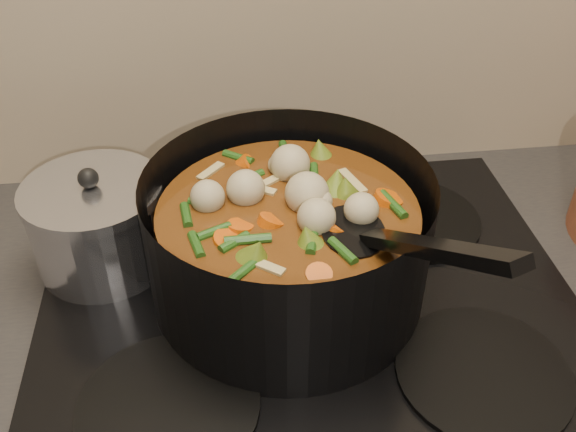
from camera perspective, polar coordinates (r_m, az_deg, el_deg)
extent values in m
cube|color=black|center=(0.78, 1.89, -9.73)|extent=(2.64, 0.64, 0.05)
cube|color=black|center=(0.76, 1.95, -7.94)|extent=(0.62, 0.54, 0.02)
cylinder|color=black|center=(0.66, -10.58, -16.24)|extent=(0.18, 0.18, 0.01)
cylinder|color=black|center=(0.71, 16.97, -13.18)|extent=(0.18, 0.18, 0.01)
cylinder|color=black|center=(0.84, -10.21, -1.91)|extent=(0.18, 0.18, 0.01)
cylinder|color=black|center=(0.88, 11.03, -0.25)|extent=(0.18, 0.18, 0.01)
cylinder|color=black|center=(0.71, 0.00, -2.01)|extent=(0.36, 0.36, 0.16)
cylinder|color=black|center=(0.76, 0.00, -6.24)|extent=(0.31, 0.31, 0.01)
cylinder|color=#633411|center=(0.72, 0.00, -2.81)|extent=(0.28, 0.28, 0.11)
cylinder|color=#D5600A|center=(0.69, 3.42, 0.65)|extent=(0.03, 0.03, 0.03)
cylinder|color=#D5600A|center=(0.75, 2.11, 3.60)|extent=(0.04, 0.04, 0.03)
cylinder|color=#D5600A|center=(0.76, -5.18, 4.16)|extent=(0.04, 0.04, 0.03)
cylinder|color=#D5600A|center=(0.68, -4.80, -0.17)|extent=(0.03, 0.04, 0.03)
cylinder|color=#D5600A|center=(0.62, -2.60, -4.43)|extent=(0.04, 0.04, 0.03)
cylinder|color=#D5600A|center=(0.67, 2.46, -1.20)|extent=(0.04, 0.04, 0.03)
cylinder|color=#D5600A|center=(0.71, 5.86, 1.29)|extent=(0.04, 0.04, 0.03)
cylinder|color=#D5600A|center=(0.77, 1.98, 5.04)|extent=(0.04, 0.03, 0.03)
cylinder|color=#D5600A|center=(0.72, -3.37, 2.29)|extent=(0.04, 0.04, 0.03)
sphere|color=tan|center=(0.69, 5.42, 1.72)|extent=(0.04, 0.04, 0.04)
sphere|color=tan|center=(0.73, 0.14, 4.35)|extent=(0.04, 0.04, 0.04)
sphere|color=tan|center=(0.69, -5.35, 1.90)|extent=(0.04, 0.04, 0.04)
sphere|color=tan|center=(0.63, -1.96, -2.00)|extent=(0.04, 0.04, 0.04)
sphere|color=tan|center=(0.66, 5.05, -0.27)|extent=(0.04, 0.04, 0.04)
sphere|color=tan|center=(0.72, 3.12, 3.78)|extent=(0.04, 0.04, 0.04)
cone|color=olive|center=(0.62, 2.41, -3.78)|extent=(0.04, 0.04, 0.04)
cone|color=olive|center=(0.71, 6.78, 2.42)|extent=(0.04, 0.04, 0.04)
cone|color=olive|center=(0.75, -2.70, 4.70)|extent=(0.04, 0.04, 0.04)
cone|color=olive|center=(0.66, -7.01, -1.12)|extent=(0.04, 0.04, 0.04)
cone|color=olive|center=(0.62, 4.07, -3.30)|extent=(0.04, 0.04, 0.04)
cylinder|color=#224F17|center=(0.72, 2.24, 2.65)|extent=(0.01, 0.04, 0.01)
cylinder|color=#224F17|center=(0.77, -1.53, 5.48)|extent=(0.04, 0.03, 0.01)
cylinder|color=#224F17|center=(0.73, -5.87, 2.99)|extent=(0.04, 0.02, 0.01)
cylinder|color=#224F17|center=(0.67, -5.56, -0.08)|extent=(0.03, 0.04, 0.01)
cylinder|color=#224F17|center=(0.65, -1.98, -1.41)|extent=(0.03, 0.04, 0.01)
cylinder|color=#224F17|center=(0.61, 3.26, -4.95)|extent=(0.04, 0.02, 0.01)
cylinder|color=#224F17|center=(0.66, 6.92, -1.08)|extent=(0.04, 0.03, 0.01)
cylinder|color=#224F17|center=(0.71, 5.06, 2.05)|extent=(0.01, 0.04, 0.01)
cylinder|color=#224F17|center=(0.72, 1.33, 2.92)|extent=(0.04, 0.03, 0.01)
cylinder|color=#224F17|center=(0.77, -3.58, 5.11)|extent=(0.04, 0.02, 0.01)
cylinder|color=#224F17|center=(0.71, -6.78, 2.01)|extent=(0.03, 0.04, 0.01)
cylinder|color=#224F17|center=(0.66, -5.08, -0.96)|extent=(0.03, 0.04, 0.01)
cylinder|color=#224F17|center=(0.65, -0.94, -1.66)|extent=(0.04, 0.02, 0.01)
cylinder|color=#224F17|center=(0.62, 5.58, -4.14)|extent=(0.04, 0.03, 0.01)
cube|color=tan|center=(0.70, -6.25, 1.45)|extent=(0.05, 0.01, 0.00)
cube|color=tan|center=(0.63, -2.33, -3.23)|extent=(0.02, 0.05, 0.00)
cube|color=tan|center=(0.66, 5.96, -1.13)|extent=(0.04, 0.03, 0.00)
cube|color=tan|center=(0.74, 3.62, 3.65)|extent=(0.04, 0.04, 0.00)
cube|color=tan|center=(0.73, -4.26, 3.36)|extent=(0.03, 0.05, 0.00)
cube|color=tan|center=(0.65, -5.55, -1.61)|extent=(0.05, 0.02, 0.00)
ellipsoid|color=black|center=(0.66, 5.79, -1.45)|extent=(0.07, 0.09, 0.01)
cube|color=black|center=(0.57, 12.79, -2.87)|extent=(0.09, 0.18, 0.11)
cylinder|color=silver|center=(0.80, -16.39, -1.09)|extent=(0.16, 0.16, 0.10)
cylinder|color=silver|center=(0.77, -17.10, 2.14)|extent=(0.16, 0.16, 0.01)
sphere|color=black|center=(0.76, -17.35, 3.23)|extent=(0.02, 0.02, 0.02)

